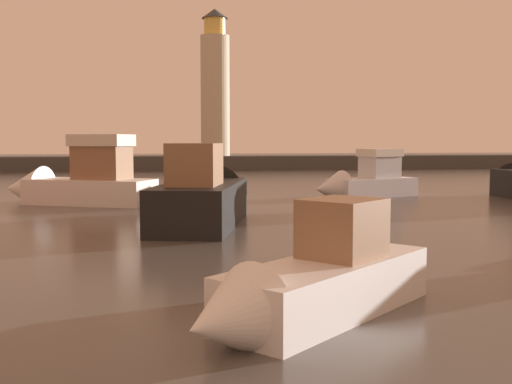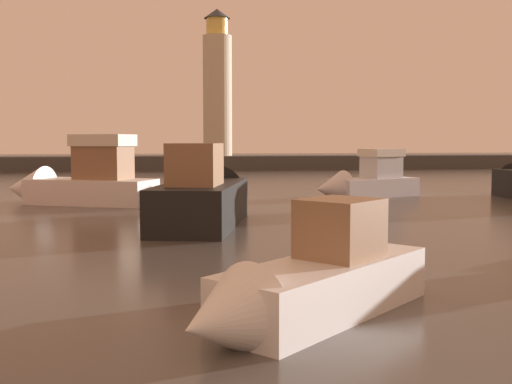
{
  "view_description": "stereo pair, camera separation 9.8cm",
  "coord_description": "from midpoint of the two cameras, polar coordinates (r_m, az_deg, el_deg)",
  "views": [
    {
      "loc": [
        -3.51,
        -2.17,
        2.93
      ],
      "look_at": [
        -0.48,
        16.07,
        1.39
      ],
      "focal_mm": 43.13,
      "sensor_mm": 36.0,
      "label": 1
    },
    {
      "loc": [
        -3.41,
        -2.18,
        2.93
      ],
      "look_at": [
        -0.48,
        16.07,
        1.39
      ],
      "focal_mm": 43.13,
      "sensor_mm": 36.0,
      "label": 2
    }
  ],
  "objects": [
    {
      "name": "ground_plane",
      "position": [
        32.61,
        -2.98,
        -0.39
      ],
      "size": [
        220.0,
        220.0,
        0.0
      ],
      "primitive_type": "plane",
      "color": "#4C4742"
    },
    {
      "name": "breakwater",
      "position": [
        62.54,
        -5.94,
        2.71
      ],
      "size": [
        92.98,
        5.37,
        1.41
      ],
      "primitive_type": "cube",
      "color": "#423F3D",
      "rests_on": "ground_plane"
    },
    {
      "name": "lighthouse",
      "position": [
        62.94,
        -3.55,
        9.71
      ],
      "size": [
        2.92,
        2.92,
        14.66
      ],
      "color": "beige",
      "rests_on": "breakwater"
    },
    {
      "name": "motorboat_1",
      "position": [
        10.05,
        4.91,
        -8.58
      ],
      "size": [
        5.14,
        4.75,
        2.13
      ],
      "color": "white",
      "rests_on": "ground_plane"
    },
    {
      "name": "motorboat_2",
      "position": [
        29.88,
        -16.37,
        0.88
      ],
      "size": [
        7.72,
        5.2,
        3.68
      ],
      "color": "white",
      "rests_on": "ground_plane"
    },
    {
      "name": "motorboat_4",
      "position": [
        22.35,
        -4.41,
        -0.4
      ],
      "size": [
        4.47,
        8.83,
        3.2
      ],
      "color": "black",
      "rests_on": "ground_plane"
    },
    {
      "name": "motorboat_5",
      "position": [
        32.43,
        9.97,
        0.91
      ],
      "size": [
        6.37,
        3.99,
        2.87
      ],
      "color": "silver",
      "rests_on": "ground_plane"
    }
  ]
}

